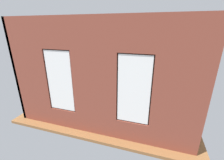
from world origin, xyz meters
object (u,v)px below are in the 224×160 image
object	(u,v)px
cup_ceramic	(104,87)
potted_plant_beside_window_right	(53,96)
potted_plant_corner_far_left	(176,122)
table_plant_small	(109,85)
remote_gray	(113,89)
potted_plant_foreground_right	(89,74)
remote_silver	(119,88)
couch_by_window	(96,112)
media_console	(68,89)
potted_plant_between_couches	(136,112)
candle_jar	(112,87)
couch_left	(168,99)
coffee_table	(112,89)
tv_flatscreen	(66,76)
potted_plant_mid_room_small	(130,92)

from	to	relation	value
cup_ceramic	potted_plant_beside_window_right	size ratio (longest dim) A/B	0.07
cup_ceramic	potted_plant_corner_far_left	world-z (taller)	potted_plant_corner_far_left
table_plant_small	remote_gray	distance (m)	0.35
remote_gray	potted_plant_foreground_right	bearing A→B (deg)	152.67
cup_ceramic	remote_silver	distance (m)	0.76
remote_silver	couch_by_window	bearing A→B (deg)	-93.20
cup_ceramic	media_console	distance (m)	1.89
remote_gray	potted_plant_between_couches	bearing A→B (deg)	-44.31
media_console	potted_plant_corner_far_left	distance (m)	5.29
remote_silver	candle_jar	bearing A→B (deg)	-154.68
couch_by_window	couch_left	bearing A→B (deg)	-143.54
couch_by_window	potted_plant_corner_far_left	xyz separation A→B (m)	(-2.66, 0.10, 0.19)
coffee_table	tv_flatscreen	distance (m)	2.34
coffee_table	potted_plant_beside_window_right	distance (m)	2.79
potted_plant_beside_window_right	potted_plant_foreground_right	bearing A→B (deg)	-85.29
tv_flatscreen	potted_plant_mid_room_small	xyz separation A→B (m)	(-3.11, -0.59, -0.66)
remote_silver	potted_plant_foreground_right	world-z (taller)	potted_plant_foreground_right
tv_flatscreen	table_plant_small	bearing A→B (deg)	-165.10
candle_jar	potted_plant_mid_room_small	world-z (taller)	candle_jar
tv_flatscreen	potted_plant_corner_far_left	xyz separation A→B (m)	(-4.98, 1.77, -0.40)
tv_flatscreen	potted_plant_foreground_right	world-z (taller)	tv_flatscreen
couch_by_window	potted_plant_beside_window_right	distance (m)	1.78
potted_plant_beside_window_right	coffee_table	bearing A→B (deg)	-126.04
media_console	potted_plant_foreground_right	size ratio (longest dim) A/B	1.55
tv_flatscreen	potted_plant_beside_window_right	size ratio (longest dim) A/B	0.94
couch_left	table_plant_small	distance (m)	2.79
couch_left	table_plant_small	world-z (taller)	couch_left
potted_plant_corner_far_left	potted_plant_between_couches	bearing A→B (deg)	-6.77
table_plant_small	potted_plant_mid_room_small	distance (m)	1.08
tv_flatscreen	potted_plant_mid_room_small	size ratio (longest dim) A/B	2.59
couch_by_window	potted_plant_mid_room_small	bearing A→B (deg)	-109.31
candle_jar	potted_plant_beside_window_right	world-z (taller)	potted_plant_beside_window_right
potted_plant_mid_room_small	potted_plant_beside_window_right	distance (m)	3.49
remote_gray	cup_ceramic	bearing A→B (deg)	-170.28
couch_by_window	potted_plant_beside_window_right	size ratio (longest dim) A/B	1.61
table_plant_small	remote_gray	bearing A→B (deg)	138.22
potted_plant_foreground_right	cup_ceramic	bearing A→B (deg)	135.58
remote_gray	couch_by_window	bearing A→B (deg)	-80.09
candle_jar	remote_silver	world-z (taller)	candle_jar
couch_by_window	candle_jar	xyz separation A→B (m)	(0.10, -2.12, 0.13)
coffee_table	remote_gray	world-z (taller)	remote_gray
remote_gray	potted_plant_mid_room_small	size ratio (longest dim) A/B	0.40
potted_plant_corner_far_left	remote_silver	bearing A→B (deg)	-44.35
couch_by_window	couch_left	distance (m)	3.12
media_console	potted_plant_foreground_right	bearing A→B (deg)	-99.20
candle_jar	potted_plant_mid_room_small	xyz separation A→B (m)	(-0.89, -0.14, -0.20)
coffee_table	table_plant_small	world-z (taller)	table_plant_small
couch_left	potted_plant_foreground_right	bearing A→B (deg)	-106.53
tv_flatscreen	media_console	bearing A→B (deg)	90.00
coffee_table	potted_plant_foreground_right	world-z (taller)	potted_plant_foreground_right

